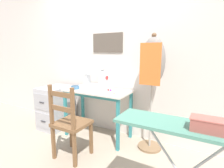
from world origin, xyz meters
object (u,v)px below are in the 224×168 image
(thread_spool_near_machine, at_px, (108,90))
(thread_spool_mid_table, at_px, (111,90))
(sewing_machine, at_px, (98,80))
(dress_form, at_px, (153,68))
(fabric_bowl, at_px, (75,87))
(wooden_chair, at_px, (70,124))
(ironing_board, at_px, (185,132))
(storage_box, at_px, (208,125))
(scissors, at_px, (115,94))
(filing_cabinet, at_px, (56,107))

(thread_spool_near_machine, distance_m, thread_spool_mid_table, 0.05)
(sewing_machine, xyz_separation_m, dress_form, (0.84, 0.01, 0.22))
(fabric_bowl, xyz_separation_m, wooden_chair, (0.36, -0.53, -0.33))
(wooden_chair, height_order, ironing_board, wooden_chair)
(storage_box, bearing_deg, sewing_machine, 147.57)
(sewing_machine, relative_size, dress_form, 0.24)
(scissors, relative_size, dress_form, 0.08)
(storage_box, bearing_deg, dress_form, 124.37)
(sewing_machine, height_order, dress_form, dress_form)
(thread_spool_mid_table, bearing_deg, fabric_bowl, -168.13)
(thread_spool_mid_table, relative_size, dress_form, 0.02)
(dress_form, height_order, storage_box, dress_form)
(wooden_chair, height_order, filing_cabinet, wooden_chair)
(fabric_bowl, relative_size, thread_spool_near_machine, 3.85)
(thread_spool_near_machine, bearing_deg, fabric_bowl, -165.45)
(sewing_machine, distance_m, wooden_chair, 0.82)
(fabric_bowl, height_order, ironing_board, ironing_board)
(fabric_bowl, bearing_deg, storage_box, -23.73)
(scissors, height_order, ironing_board, ironing_board)
(ironing_board, bearing_deg, fabric_bowl, 155.55)
(fabric_bowl, bearing_deg, sewing_machine, 26.53)
(sewing_machine, bearing_deg, storage_box, -32.43)
(sewing_machine, relative_size, scissors, 3.12)
(fabric_bowl, bearing_deg, ironing_board, -24.45)
(thread_spool_near_machine, distance_m, dress_form, 0.73)
(storage_box, bearing_deg, wooden_chair, 169.35)
(scissors, xyz_separation_m, storage_box, (1.11, -0.79, 0.10))
(filing_cabinet, relative_size, ironing_board, 0.72)
(fabric_bowl, height_order, thread_spool_mid_table, fabric_bowl)
(dress_form, xyz_separation_m, ironing_board, (0.53, -0.94, -0.36))
(scissors, height_order, thread_spool_near_machine, thread_spool_near_machine)
(fabric_bowl, xyz_separation_m, filing_cabinet, (-0.50, 0.04, -0.41))
(thread_spool_near_machine, height_order, wooden_chair, wooden_chair)
(sewing_machine, distance_m, fabric_bowl, 0.37)
(fabric_bowl, distance_m, storage_box, 1.99)
(sewing_machine, relative_size, ironing_board, 0.37)
(ironing_board, bearing_deg, thread_spool_near_machine, 142.40)
(scissors, height_order, filing_cabinet, scissors)
(fabric_bowl, bearing_deg, wooden_chair, -55.48)
(dress_form, bearing_deg, ironing_board, -60.55)
(thread_spool_near_machine, bearing_deg, scissors, -36.05)
(thread_spool_mid_table, distance_m, dress_form, 0.69)
(wooden_chair, height_order, storage_box, wooden_chair)
(sewing_machine, bearing_deg, dress_form, 0.95)
(thread_spool_mid_table, relative_size, wooden_chair, 0.04)
(sewing_machine, distance_m, thread_spool_near_machine, 0.24)
(filing_cabinet, bearing_deg, scissors, -2.06)
(wooden_chair, bearing_deg, storage_box, -10.65)
(sewing_machine, bearing_deg, ironing_board, -33.95)
(storage_box, bearing_deg, thread_spool_mid_table, 143.82)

